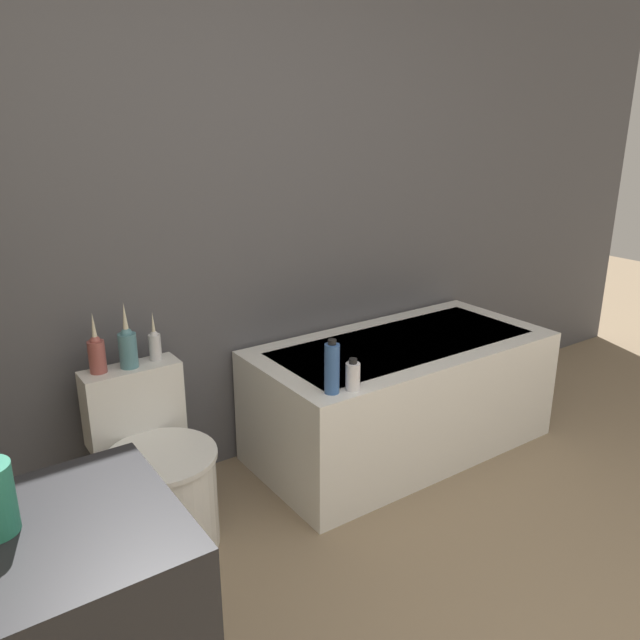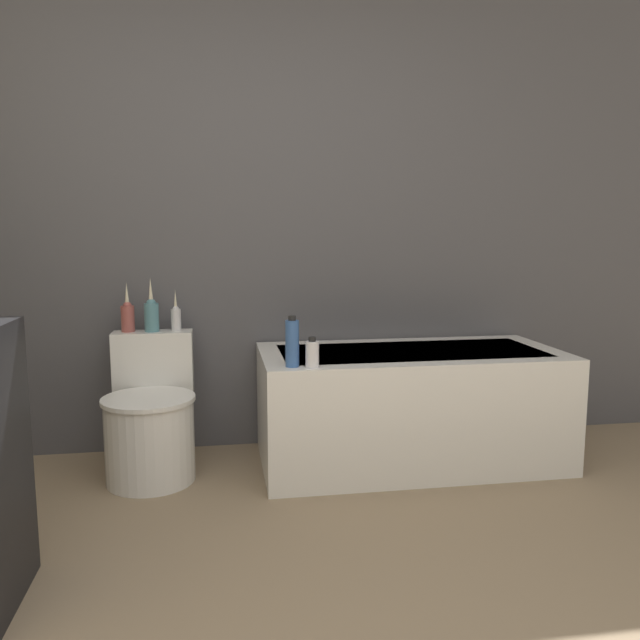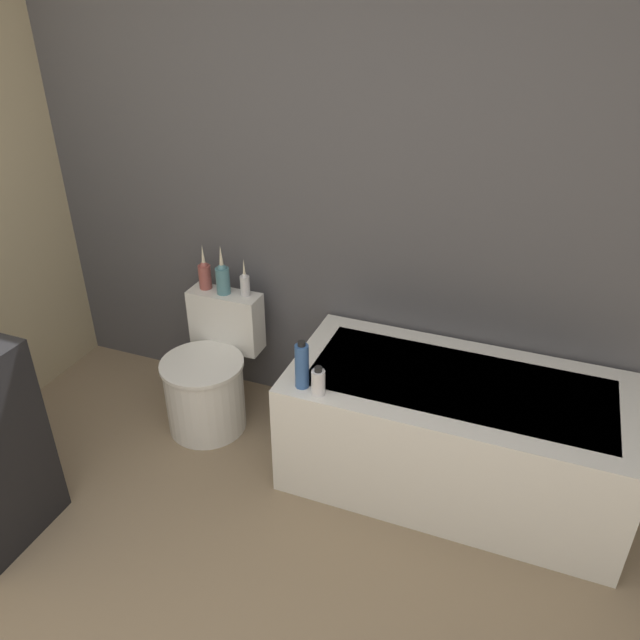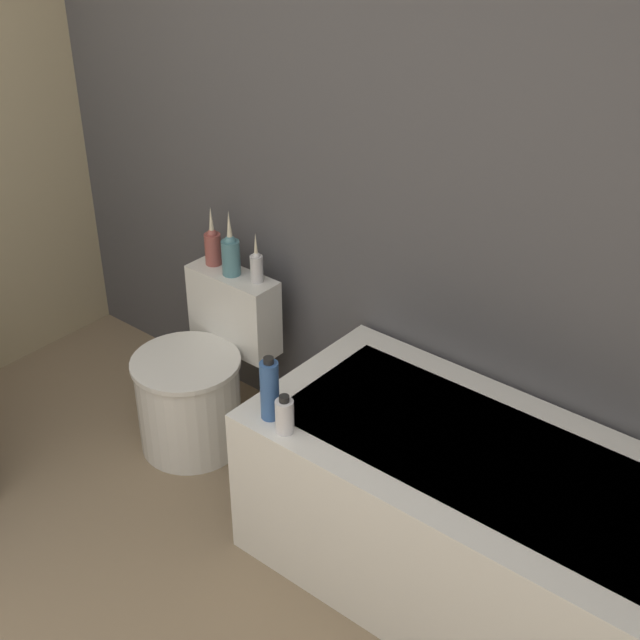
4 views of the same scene
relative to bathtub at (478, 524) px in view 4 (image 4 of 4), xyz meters
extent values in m
cube|color=#4C4C51|center=(-0.80, 0.41, 1.01)|extent=(6.40, 0.06, 2.60)
cube|color=white|center=(0.00, 0.00, 0.00)|extent=(1.51, 0.73, 0.58)
cube|color=#B7BCC6|center=(0.00, 0.00, 0.28)|extent=(1.31, 0.53, 0.01)
cylinder|color=white|center=(-1.29, -0.06, -0.10)|extent=(0.41, 0.41, 0.39)
cylinder|color=white|center=(-1.29, -0.06, 0.11)|extent=(0.43, 0.43, 0.02)
cube|color=white|center=(-1.29, 0.22, 0.22)|extent=(0.39, 0.14, 0.33)
cylinder|color=#994C47|center=(-1.40, 0.24, 0.45)|extent=(0.07, 0.07, 0.13)
sphere|color=#994C47|center=(-1.40, 0.24, 0.51)|extent=(0.04, 0.04, 0.04)
cone|color=beige|center=(-1.40, 0.24, 0.57)|extent=(0.02, 0.02, 0.12)
cylinder|color=teal|center=(-1.29, 0.22, 0.45)|extent=(0.07, 0.07, 0.14)
sphere|color=teal|center=(-1.29, 0.22, 0.52)|extent=(0.05, 0.05, 0.05)
cone|color=beige|center=(-1.29, 0.22, 0.59)|extent=(0.03, 0.03, 0.13)
cylinder|color=silver|center=(-1.17, 0.24, 0.44)|extent=(0.05, 0.05, 0.11)
sphere|color=silver|center=(-1.17, 0.24, 0.49)|extent=(0.03, 0.03, 0.03)
cone|color=beige|center=(-1.17, 0.24, 0.54)|extent=(0.02, 0.02, 0.10)
cylinder|color=#335999|center=(-0.63, -0.28, 0.39)|extent=(0.06, 0.06, 0.21)
cylinder|color=black|center=(-0.63, -0.28, 0.50)|extent=(0.03, 0.03, 0.02)
cylinder|color=silver|center=(-0.55, -0.30, 0.34)|extent=(0.06, 0.06, 0.12)
cylinder|color=black|center=(-0.55, -0.30, 0.41)|extent=(0.03, 0.03, 0.02)
camera|label=1|loc=(-1.98, -2.13, 1.35)|focal=35.00mm
camera|label=2|loc=(-0.96, -2.98, 0.88)|focal=35.00mm
camera|label=3|loc=(0.24, -2.31, 1.89)|focal=35.00mm
camera|label=4|loc=(0.95, -1.95, 2.03)|focal=50.00mm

